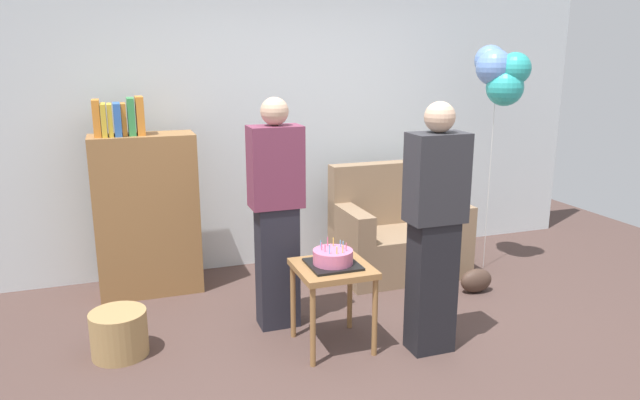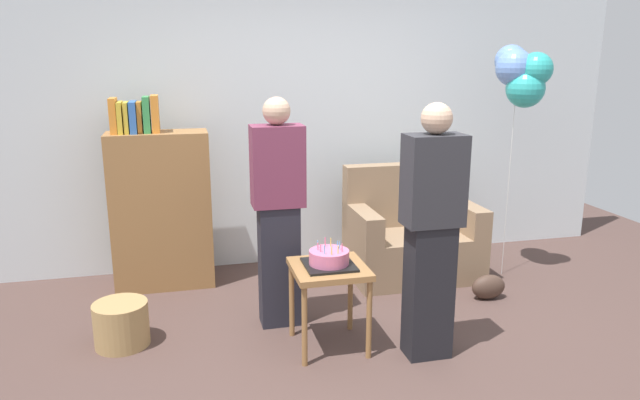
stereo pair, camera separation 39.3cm
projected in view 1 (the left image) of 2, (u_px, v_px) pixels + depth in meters
The scene contains 11 objects.
ground_plane at pixel (384, 357), 3.78m from camera, with size 8.00×8.00×0.00m, color #4C3833.
wall_back at pixel (290, 117), 5.33m from camera, with size 6.00×0.10×2.70m, color silver.
couch at pixel (397, 235), 5.22m from camera, with size 1.10×0.70×0.96m.
bookshelf at pixel (146, 211), 4.68m from camera, with size 0.80×0.36×1.59m.
side_table at pixel (333, 278), 3.82m from camera, with size 0.48×0.48×0.57m.
birthday_cake at pixel (333, 258), 3.79m from camera, with size 0.32×0.32×0.17m.
person_blowing_candles at pixel (276, 213), 4.05m from camera, with size 0.36×0.22×1.63m.
person_holding_cake at pixel (434, 229), 3.70m from camera, with size 0.36×0.22×1.63m.
wicker_basket at pixel (119, 333), 3.78m from camera, with size 0.36×0.36×0.30m, color #A88451.
handbag at pixel (476, 280), 4.80m from camera, with size 0.28×0.14×0.20m, color #473328.
balloon_bunch at pixel (501, 73), 4.96m from camera, with size 0.42×0.44×1.98m.
Camera 1 is at (-1.53, -3.09, 1.90)m, focal length 32.87 mm.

